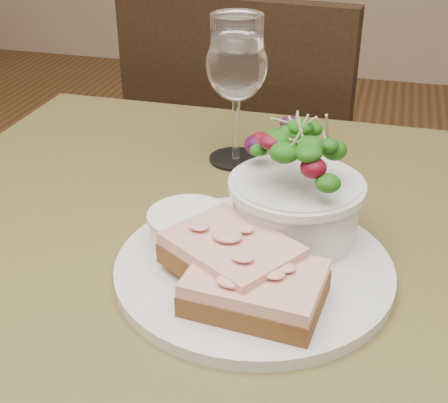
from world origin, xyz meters
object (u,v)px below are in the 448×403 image
(sandwich_front, at_px, (255,288))
(salad_bowl, at_px, (297,182))
(cafe_table, at_px, (229,335))
(chair_far, at_px, (257,253))
(sandwich_back, at_px, (232,255))
(ramekin, at_px, (189,228))
(wine_glass, at_px, (237,69))
(dinner_plate, at_px, (254,268))

(sandwich_front, bearing_deg, salad_bowl, 88.86)
(cafe_table, distance_m, chair_far, 0.78)
(sandwich_back, xyz_separation_m, ramekin, (-0.05, 0.04, -0.00))
(wine_glass, bearing_deg, cafe_table, -77.40)
(cafe_table, xyz_separation_m, chair_far, (-0.11, 0.68, -0.36))
(cafe_table, relative_size, salad_bowl, 6.30)
(chair_far, bearing_deg, sandwich_front, 107.50)
(dinner_plate, relative_size, wine_glass, 1.51)
(ramekin, bearing_deg, salad_bowl, 25.95)
(ramekin, bearing_deg, dinner_plate, -11.82)
(sandwich_back, xyz_separation_m, salad_bowl, (0.04, 0.09, 0.04))
(salad_bowl, bearing_deg, cafe_table, -144.44)
(cafe_table, relative_size, sandwich_back, 5.66)
(cafe_table, distance_m, salad_bowl, 0.19)
(wine_glass, bearing_deg, ramekin, -87.47)
(dinner_plate, bearing_deg, wine_glass, 108.12)
(sandwich_front, relative_size, wine_glass, 0.69)
(chair_far, height_order, dinner_plate, chair_far)
(salad_bowl, bearing_deg, chair_far, 104.74)
(dinner_plate, height_order, sandwich_front, sandwich_front)
(sandwich_front, height_order, ramekin, ramekin)
(sandwich_front, distance_m, wine_glass, 0.33)
(dinner_plate, height_order, sandwich_back, sandwich_back)
(salad_bowl, bearing_deg, dinner_plate, -114.29)
(chair_far, xyz_separation_m, sandwich_back, (0.13, -0.73, 0.49))
(dinner_plate, relative_size, sandwich_back, 1.87)
(chair_far, bearing_deg, wine_glass, 103.63)
(cafe_table, bearing_deg, ramekin, -171.28)
(cafe_table, relative_size, ramekin, 10.67)
(cafe_table, height_order, wine_glass, wine_glass)
(chair_far, bearing_deg, sandwich_back, 105.77)
(ramekin, height_order, wine_glass, wine_glass)
(sandwich_back, bearing_deg, dinner_plate, 93.59)
(cafe_table, xyz_separation_m, sandwich_front, (0.04, -0.08, 0.13))
(dinner_plate, bearing_deg, chair_far, 101.34)
(sandwich_front, bearing_deg, ramekin, 144.20)
(sandwich_back, bearing_deg, cafe_table, 139.07)
(cafe_table, relative_size, dinner_plate, 3.02)
(salad_bowl, bearing_deg, ramekin, -154.05)
(sandwich_front, height_order, sandwich_back, sandwich_back)
(sandwich_front, distance_m, salad_bowl, 0.13)
(sandwich_front, bearing_deg, cafe_table, 124.45)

